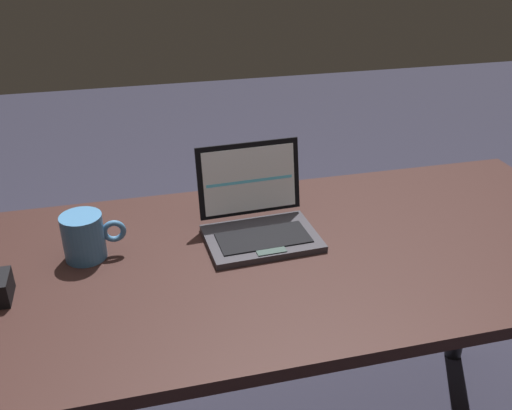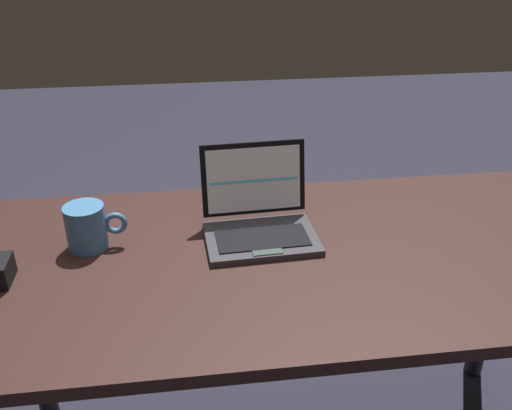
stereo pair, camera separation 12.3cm
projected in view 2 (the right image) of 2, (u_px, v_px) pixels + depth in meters
The scene contains 3 objects.
desk at pixel (293, 288), 1.27m from camera, with size 1.49×0.69×0.71m.
laptop_front at pixel (259, 219), 1.28m from camera, with size 0.26×0.22×0.20m.
coffee_mug at pixel (87, 227), 1.23m from camera, with size 0.13×0.09×0.10m.
Camera 2 is at (-0.22, -1.02, 1.38)m, focal length 39.39 mm.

